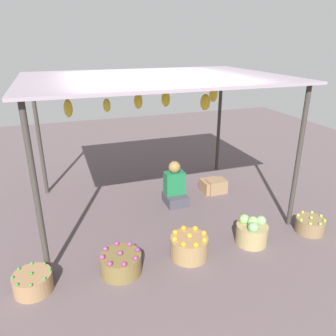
{
  "coord_description": "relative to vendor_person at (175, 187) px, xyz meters",
  "views": [
    {
      "loc": [
        -1.5,
        -4.86,
        2.74
      ],
      "look_at": [
        0.0,
        -0.6,
        0.95
      ],
      "focal_mm": 35.17,
      "sensor_mm": 36.0,
      "label": 1
    }
  ],
  "objects": [
    {
      "name": "ground_plane",
      "position": [
        -0.35,
        -0.04,
        -0.3
      ],
      "size": [
        14.0,
        14.0,
        0.0
      ],
      "primitive_type": "plane",
      "color": "#5C4E51"
    },
    {
      "name": "market_stall_structure",
      "position": [
        -0.34,
        -0.03,
        1.77
      ],
      "size": [
        3.89,
        2.77,
        2.21
      ],
      "color": "#38332D",
      "rests_on": "ground"
    },
    {
      "name": "vendor_person",
      "position": [
        0.0,
        0.0,
        0.0
      ],
      "size": [
        0.36,
        0.44,
        0.78
      ],
      "color": "#3E3D47",
      "rests_on": "ground"
    },
    {
      "name": "basket_green_chilies",
      "position": [
        -2.31,
        -1.51,
        -0.18
      ],
      "size": [
        0.44,
        0.44,
        0.26
      ],
      "color": "#906D49",
      "rests_on": "ground"
    },
    {
      "name": "basket_purple_onions",
      "position": [
        -1.29,
        -1.52,
        -0.17
      ],
      "size": [
        0.52,
        0.52,
        0.31
      ],
      "color": "brown",
      "rests_on": "ground"
    },
    {
      "name": "basket_oranges",
      "position": [
        -0.36,
        -1.51,
        -0.15
      ],
      "size": [
        0.5,
        0.5,
        0.36
      ],
      "color": "olive",
      "rests_on": "ground"
    },
    {
      "name": "basket_cabbages",
      "position": [
        0.6,
        -1.52,
        -0.12
      ],
      "size": [
        0.45,
        0.45,
        0.42
      ],
      "color": "#998656",
      "rests_on": "ground"
    },
    {
      "name": "basket_limes",
      "position": [
        1.6,
        -1.56,
        -0.19
      ],
      "size": [
        0.42,
        0.42,
        0.26
      ],
      "color": "olive",
      "rests_on": "ground"
    },
    {
      "name": "wooden_crate_near_vendor",
      "position": [
        0.82,
        0.21,
        -0.19
      ],
      "size": [
        0.36,
        0.35,
        0.22
      ],
      "primitive_type": "cube",
      "color": "#946D4A",
      "rests_on": "ground"
    },
    {
      "name": "wooden_crate_stacked_rear",
      "position": [
        0.9,
        0.15,
        -0.17
      ],
      "size": [
        0.36,
        0.28,
        0.25
      ],
      "primitive_type": "cube",
      "color": "#8A6B4B",
      "rests_on": "ground"
    }
  ]
}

